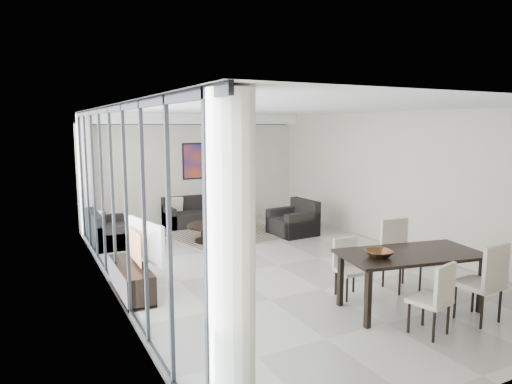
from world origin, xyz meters
TOP-DOWN VIEW (x-y plane):
  - room_shell at (0.46, 0.00)m, footprint 6.00×9.00m
  - window_wall at (-2.86, 0.00)m, footprint 0.37×8.95m
  - soffit at (0.00, 4.30)m, footprint 5.98×0.40m
  - painting at (0.50, 4.47)m, footprint 1.68×0.04m
  - chandelier at (0.30, 2.50)m, footprint 0.66×0.66m
  - rug at (0.22, 2.60)m, footprint 3.00×2.53m
  - coffee_table at (-0.43, 2.23)m, footprint 1.12×1.12m
  - bowl_coffee at (-0.48, 2.18)m, footprint 0.24×0.24m
  - sofa_main at (0.05, 4.07)m, footprint 2.03×0.83m
  - loveseat at (-2.54, 3.05)m, footprint 0.83×1.48m
  - armchair at (1.59, 1.95)m, footprint 0.99×1.04m
  - side_table at (-2.65, 3.94)m, footprint 0.41×0.41m
  - tv_console at (-2.76, -0.23)m, footprint 0.42×1.50m
  - television at (-2.60, -0.17)m, footprint 0.38×1.15m
  - dining_table at (0.64, -2.65)m, footprint 2.15×1.36m
  - dining_chair_sw at (0.29, -3.43)m, footprint 0.52×0.52m
  - dining_chair_se at (1.17, -3.46)m, footprint 0.53×0.53m
  - dining_chair_nw at (0.20, -1.82)m, footprint 0.46×0.46m
  - dining_chair_ne at (1.14, -1.91)m, footprint 0.56×0.56m
  - bowl_dining at (0.10, -2.60)m, footprint 0.44×0.44m

SIDE VIEW (x-z plane):
  - rug at x=0.22m, z-range 0.00..0.01m
  - coffee_table at x=-0.43m, z-range 0.03..0.42m
  - tv_console at x=-2.76m, z-range 0.00..0.47m
  - sofa_main at x=0.05m, z-range -0.12..0.62m
  - loveseat at x=-2.54m, z-range -0.12..0.62m
  - armchair at x=1.59m, z-range -0.13..0.69m
  - side_table at x=-2.65m, z-range 0.10..0.67m
  - bowl_coffee at x=-0.48m, z-range 0.39..0.46m
  - dining_chair_nw at x=0.20m, z-range 0.06..0.96m
  - dining_chair_sw at x=0.29m, z-range 0.07..1.01m
  - dining_chair_se at x=1.17m, z-range 0.08..1.18m
  - dining_chair_ne at x=1.14m, z-range 0.09..1.20m
  - dining_table at x=0.64m, z-range 0.33..1.17m
  - television at x=-2.60m, z-range 0.47..1.13m
  - bowl_dining at x=0.10m, z-range 0.83..0.92m
  - room_shell at x=0.46m, z-range 0.00..2.90m
  - window_wall at x=-2.86m, z-range 0.02..2.92m
  - painting at x=0.50m, z-range 1.16..2.14m
  - chandelier at x=0.30m, z-range 2.00..2.71m
  - soffit at x=0.00m, z-range 2.64..2.90m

